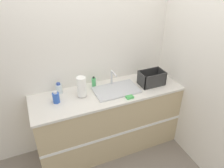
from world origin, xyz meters
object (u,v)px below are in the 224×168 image
at_px(sink, 116,89).
at_px(paper_towel_roll, 82,87).
at_px(bottle_clear, 59,89).
at_px(bottle_blue, 56,97).
at_px(dish_rack, 151,79).
at_px(soap_dispenser, 94,82).

relative_size(sink, paper_towel_roll, 2.17).
xyz_separation_m(paper_towel_roll, bottle_clear, (-0.25, 0.18, -0.07)).
bearing_deg(bottle_blue, paper_towel_roll, 1.86).
bearing_deg(sink, dish_rack, -3.95).
relative_size(dish_rack, bottle_blue, 2.13).
relative_size(sink, bottle_clear, 3.94).
xyz_separation_m(dish_rack, bottle_blue, (-1.25, 0.07, -0.01)).
distance_m(bottle_clear, bottle_blue, 0.20).
relative_size(bottle_clear, soap_dispenser, 0.99).
distance_m(dish_rack, bottle_blue, 1.26).
height_order(paper_towel_roll, bottle_blue, paper_towel_roll).
bearing_deg(bottle_blue, dish_rack, -3.17).
bearing_deg(dish_rack, soap_dispenser, 161.69).
xyz_separation_m(paper_towel_roll, dish_rack, (0.94, -0.08, -0.06)).
xyz_separation_m(bottle_blue, soap_dispenser, (0.52, 0.17, -0.00)).
height_order(dish_rack, bottle_clear, dish_rack).
bearing_deg(soap_dispenser, dish_rack, -18.31).
relative_size(bottle_clear, bottle_blue, 0.94).
xyz_separation_m(bottle_clear, bottle_blue, (-0.07, -0.19, 0.00)).
xyz_separation_m(sink, paper_towel_roll, (-0.44, 0.05, 0.12)).
bearing_deg(bottle_blue, soap_dispenser, 18.21).
distance_m(sink, bottle_clear, 0.72).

